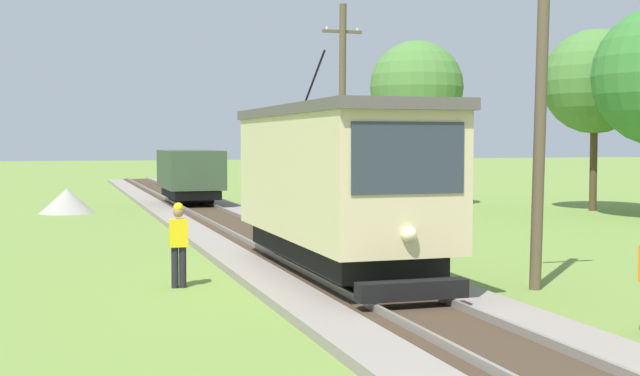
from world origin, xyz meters
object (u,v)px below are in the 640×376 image
object	(u,v)px
second_worker	(179,241)
tree_right_near	(416,88)
utility_pole_mid	(342,115)
gravel_pile	(67,201)
utility_pole_near_tram	(541,90)
freight_car	(190,174)
tree_right_far	(595,82)
red_tram	(336,181)

from	to	relation	value
second_worker	tree_right_near	bearing A→B (deg)	147.50
utility_pole_mid	gravel_pile	world-z (taller)	utility_pole_mid
utility_pole_near_tram	second_worker	bearing A→B (deg)	160.28
utility_pole_mid	tree_right_near	distance (m)	11.05
utility_pole_near_tram	freight_car	bearing A→B (deg)	98.72
gravel_pile	tree_right_near	distance (m)	16.37
freight_car	gravel_pile	world-z (taller)	freight_car
freight_car	tree_right_far	size ratio (longest dim) A/B	0.66
utility_pole_near_tram	tree_right_far	world-z (taller)	utility_pole_near_tram
utility_pole_near_tram	gravel_pile	world-z (taller)	utility_pole_near_tram
tree_right_near	red_tram	bearing A→B (deg)	-118.35
gravel_pile	utility_pole_mid	bearing A→B (deg)	-47.48
gravel_pile	second_worker	bearing A→B (deg)	-84.28
utility_pole_near_tram	tree_right_near	bearing A→B (deg)	72.75
second_worker	tree_right_near	xyz separation A→B (m)	(13.58, 18.73, 4.52)
freight_car	gravel_pile	size ratio (longest dim) A/B	2.24
second_worker	tree_right_near	size ratio (longest dim) A/B	0.23
utility_pole_mid	second_worker	xyz separation A→B (m)	(-6.99, -10.00, -2.96)
utility_pole_near_tram	tree_right_near	xyz separation A→B (m)	(6.59, 21.23, 1.43)
red_tram	gravel_pile	bearing A→B (deg)	105.14
freight_car	second_worker	distance (m)	21.14
utility_pole_mid	tree_right_near	world-z (taller)	utility_pole_mid
utility_pole_mid	tree_right_near	xyz separation A→B (m)	(6.59, 8.73, 1.56)
utility_pole_near_tram	second_worker	world-z (taller)	utility_pole_near_tram
tree_right_near	tree_right_far	size ratio (longest dim) A/B	0.97
gravel_pile	second_worker	distance (m)	19.88
second_worker	tree_right_near	distance (m)	23.57
red_tram	gravel_pile	world-z (taller)	red_tram
utility_pole_near_tram	second_worker	distance (m)	8.04
freight_car	tree_right_far	distance (m)	18.35
utility_pole_mid	gravel_pile	distance (m)	13.70
second_worker	tree_right_far	distance (m)	25.03
utility_pole_mid	gravel_pile	size ratio (longest dim) A/B	3.31
red_tram	second_worker	distance (m)	3.62
gravel_pile	tree_right_far	distance (m)	23.26
utility_pole_mid	tree_right_near	bearing A→B (deg)	52.94
second_worker	tree_right_far	size ratio (longest dim) A/B	0.23
red_tram	tree_right_far	world-z (taller)	tree_right_far
red_tram	freight_car	size ratio (longest dim) A/B	1.64
gravel_pile	freight_car	bearing A→B (deg)	11.29
utility_pole_mid	second_worker	size ratio (longest dim) A/B	4.32
tree_right_near	tree_right_far	bearing A→B (deg)	-34.61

